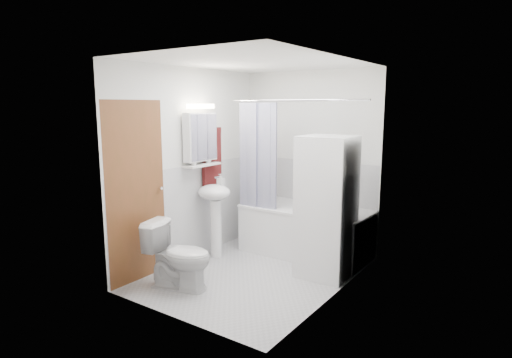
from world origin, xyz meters
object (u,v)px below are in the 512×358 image
Objects in this scene: sink at (215,204)px; washer_dryer at (326,207)px; toilet at (179,256)px; bathtub at (306,228)px.

washer_dryer is (1.43, 0.26, 0.10)m from sink.
toilet is at bearing -72.45° from sink.
bathtub is at bearing 39.05° from sink.
sink is 0.65× the size of washer_dryer.
toilet is at bearing -134.82° from washer_dryer.
washer_dryer is at bearing -43.59° from bathtub.
bathtub is at bearing 134.36° from washer_dryer.
bathtub is 0.84m from washer_dryer.
bathtub is 1.59× the size of sink.
washer_dryer is at bearing 10.21° from sink.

